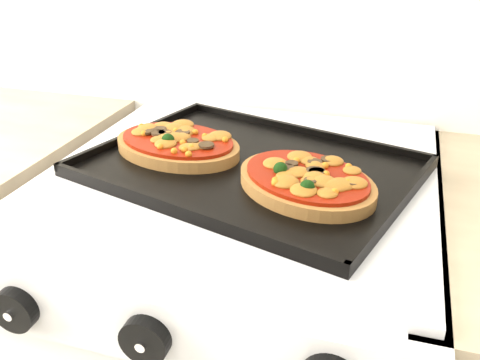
% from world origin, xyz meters
% --- Properties ---
extents(control_panel, '(0.60, 0.02, 0.09)m').
position_xyz_m(control_panel, '(0.04, 1.39, 0.85)').
color(control_panel, silver).
rests_on(control_panel, stove).
extents(knob_left, '(0.06, 0.02, 0.06)m').
position_xyz_m(knob_left, '(-0.13, 1.37, 0.85)').
color(knob_left, black).
rests_on(knob_left, control_panel).
extents(knob_center, '(0.06, 0.02, 0.06)m').
position_xyz_m(knob_center, '(0.03, 1.37, 0.85)').
color(knob_center, black).
rests_on(knob_center, control_panel).
extents(baking_tray, '(0.56, 0.47, 0.02)m').
position_xyz_m(baking_tray, '(0.05, 1.70, 0.92)').
color(baking_tray, black).
rests_on(baking_tray, stove).
extents(pizza_left, '(0.25, 0.20, 0.03)m').
position_xyz_m(pizza_left, '(-0.07, 1.72, 0.94)').
color(pizza_left, olive).
rests_on(pizza_left, baking_tray).
extents(pizza_right, '(0.27, 0.25, 0.03)m').
position_xyz_m(pizza_right, '(0.15, 1.65, 0.94)').
color(pizza_right, olive).
rests_on(pizza_right, baking_tray).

